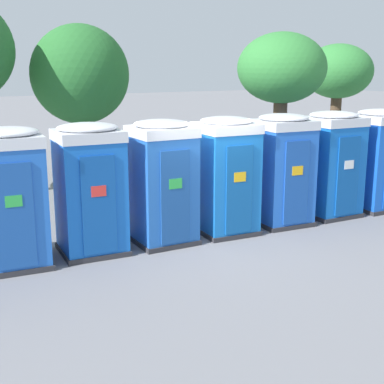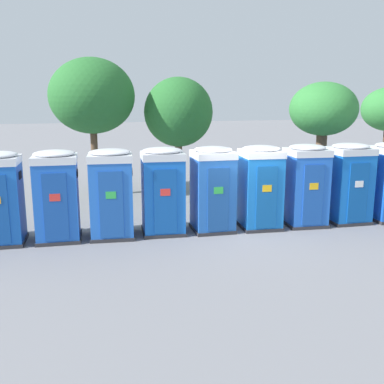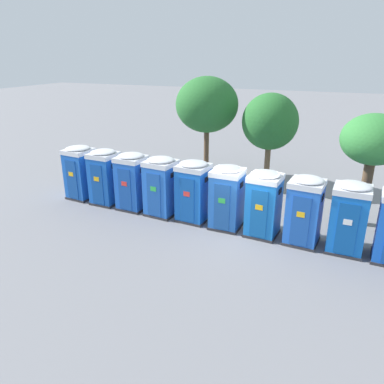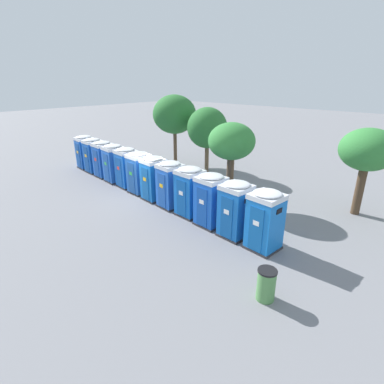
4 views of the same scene
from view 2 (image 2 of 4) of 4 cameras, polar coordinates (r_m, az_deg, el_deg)
name	(u,v)px [view 2 (image 2 of 4)]	position (r m, az deg, el deg)	size (l,w,h in m)	color
ground_plane	(238,230)	(13.69, 5.83, -4.88)	(120.00, 120.00, 0.00)	slate
portapotty_1	(0,198)	(13.20, -23.24, -0.69)	(1.24, 1.26, 2.54)	#2D2D33
portapotty_2	(57,195)	(13.00, -16.79, -0.41)	(1.27, 1.27, 2.54)	#2D2D33
portapotty_3	(111,193)	(12.93, -10.22, -0.14)	(1.35, 1.32, 2.54)	#2D2D33
portapotty_4	(163,190)	(13.12, -3.72, 0.20)	(1.33, 1.30, 2.54)	#2D2D33
portapotty_5	(213,189)	(13.35, 2.65, 0.42)	(1.23, 1.23, 2.54)	#2D2D33
portapotty_6	(260,187)	(13.78, 8.67, 0.66)	(1.28, 1.29, 2.54)	#2D2D33
portapotty_7	(306,185)	(14.37, 14.22, 0.89)	(1.30, 1.31, 2.54)	#2D2D33
portapotty_8	(348,183)	(15.12, 19.24, 1.12)	(1.29, 1.25, 2.54)	#2D2D33
street_tree_0	(323,111)	(17.39, 16.34, 9.85)	(2.48, 2.48, 4.50)	brown
street_tree_1	(92,96)	(18.44, -12.58, 11.78)	(3.35, 3.35, 5.47)	brown
street_tree_3	(178,113)	(18.82, -1.74, 10.05)	(2.84, 2.84, 4.77)	brown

